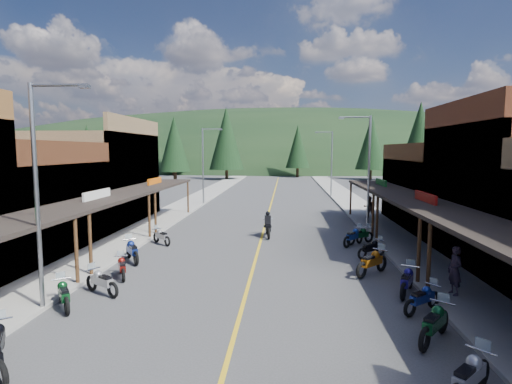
% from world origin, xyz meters
% --- Properties ---
extents(ground, '(220.00, 220.00, 0.00)m').
position_xyz_m(ground, '(0.00, 0.00, 0.00)').
color(ground, '#38383A').
rests_on(ground, ground).
extents(centerline, '(0.15, 90.00, 0.01)m').
position_xyz_m(centerline, '(0.00, 20.00, 0.01)').
color(centerline, gold).
rests_on(centerline, ground).
extents(sidewalk_west, '(3.40, 94.00, 0.15)m').
position_xyz_m(sidewalk_west, '(-8.70, 20.00, 0.07)').
color(sidewalk_west, gray).
rests_on(sidewalk_west, ground).
extents(sidewalk_east, '(3.40, 94.00, 0.15)m').
position_xyz_m(sidewalk_east, '(8.70, 20.00, 0.07)').
color(sidewalk_east, gray).
rests_on(sidewalk_east, ground).
extents(shop_west_2, '(10.90, 9.00, 6.20)m').
position_xyz_m(shop_west_2, '(-13.75, 1.70, 2.53)').
color(shop_west_2, '#3F2111').
rests_on(shop_west_2, ground).
extents(shop_west_3, '(10.90, 10.20, 8.20)m').
position_xyz_m(shop_west_3, '(-13.78, 11.30, 3.52)').
color(shop_west_3, brown).
rests_on(shop_west_3, ground).
extents(shop_east_3, '(10.90, 10.20, 6.20)m').
position_xyz_m(shop_east_3, '(13.75, 11.30, 2.53)').
color(shop_east_3, '#4C2D16').
rests_on(shop_east_3, ground).
extents(streetlight_0, '(2.16, 0.18, 8.00)m').
position_xyz_m(streetlight_0, '(-6.95, -6.00, 4.46)').
color(streetlight_0, gray).
rests_on(streetlight_0, ground).
extents(streetlight_1, '(2.16, 0.18, 8.00)m').
position_xyz_m(streetlight_1, '(-6.95, 22.00, 4.46)').
color(streetlight_1, gray).
rests_on(streetlight_1, ground).
extents(streetlight_2, '(2.16, 0.18, 8.00)m').
position_xyz_m(streetlight_2, '(6.95, 8.00, 4.46)').
color(streetlight_2, gray).
rests_on(streetlight_2, ground).
extents(streetlight_3, '(2.16, 0.18, 8.00)m').
position_xyz_m(streetlight_3, '(6.95, 30.00, 4.46)').
color(streetlight_3, gray).
rests_on(streetlight_3, ground).
extents(ridge_hill, '(310.00, 140.00, 60.00)m').
position_xyz_m(ridge_hill, '(0.00, 135.00, 0.00)').
color(ridge_hill, black).
rests_on(ridge_hill, ground).
extents(pine_0, '(5.04, 5.04, 11.00)m').
position_xyz_m(pine_0, '(-40.00, 62.00, 6.48)').
color(pine_0, black).
rests_on(pine_0, ground).
extents(pine_1, '(5.88, 5.88, 12.50)m').
position_xyz_m(pine_1, '(-24.00, 70.00, 7.24)').
color(pine_1, black).
rests_on(pine_1, ground).
extents(pine_2, '(6.72, 6.72, 14.00)m').
position_xyz_m(pine_2, '(-10.00, 58.00, 7.99)').
color(pine_2, black).
rests_on(pine_2, ground).
extents(pine_3, '(5.04, 5.04, 11.00)m').
position_xyz_m(pine_3, '(4.00, 66.00, 6.48)').
color(pine_3, black).
rests_on(pine_3, ground).
extents(pine_4, '(5.88, 5.88, 12.50)m').
position_xyz_m(pine_4, '(18.00, 60.00, 7.24)').
color(pine_4, black).
rests_on(pine_4, ground).
extents(pine_5, '(6.72, 6.72, 14.00)m').
position_xyz_m(pine_5, '(34.00, 72.00, 7.99)').
color(pine_5, black).
rests_on(pine_5, ground).
extents(pine_6, '(5.04, 5.04, 11.00)m').
position_xyz_m(pine_6, '(46.00, 64.00, 6.48)').
color(pine_6, black).
rests_on(pine_6, ground).
extents(pine_7, '(5.88, 5.88, 12.50)m').
position_xyz_m(pine_7, '(-32.00, 76.00, 7.24)').
color(pine_7, black).
rests_on(pine_7, ground).
extents(pine_8, '(4.48, 4.48, 10.00)m').
position_xyz_m(pine_8, '(-22.00, 40.00, 5.98)').
color(pine_8, black).
rests_on(pine_8, ground).
extents(pine_9, '(4.93, 4.93, 10.80)m').
position_xyz_m(pine_9, '(24.00, 45.00, 6.38)').
color(pine_9, black).
rests_on(pine_9, ground).
extents(pine_10, '(5.38, 5.38, 11.60)m').
position_xyz_m(pine_10, '(-18.00, 50.00, 6.78)').
color(pine_10, black).
rests_on(pine_10, ground).
extents(pine_11, '(5.82, 5.82, 12.40)m').
position_xyz_m(pine_11, '(20.00, 38.00, 7.19)').
color(pine_11, black).
rests_on(pine_11, ground).
extents(bike_west_5, '(1.77, 2.03, 1.16)m').
position_xyz_m(bike_west_5, '(-6.42, -5.80, 0.58)').
color(bike_west_5, '#0C3C19').
rests_on(bike_west_5, ground).
extents(bike_west_6, '(2.06, 1.62, 1.15)m').
position_xyz_m(bike_west_6, '(-5.71, -4.31, 0.57)').
color(bike_west_6, gray).
rests_on(bike_west_6, ground).
extents(bike_west_7, '(1.41, 1.95, 1.07)m').
position_xyz_m(bike_west_7, '(-5.76, -2.22, 0.54)').
color(bike_west_7, '#63110D').
rests_on(bike_west_7, ground).
extents(bike_west_8, '(1.88, 2.27, 1.28)m').
position_xyz_m(bike_west_8, '(-6.29, 0.34, 0.64)').
color(bike_west_8, navy).
rests_on(bike_west_8, ground).
extents(bike_west_9, '(1.82, 1.77, 1.09)m').
position_xyz_m(bike_west_9, '(-5.97, 4.18, 0.54)').
color(bike_west_9, gray).
rests_on(bike_west_9, ground).
extents(bike_east_3, '(2.02, 2.02, 1.22)m').
position_xyz_m(bike_east_3, '(5.77, -10.24, 0.61)').
color(bike_east_3, '#A5A4AA').
rests_on(bike_east_3, ground).
extents(bike_east_4, '(1.97, 2.23, 1.28)m').
position_xyz_m(bike_east_4, '(6.01, -7.41, 0.64)').
color(bike_east_4, '#0C401E').
rests_on(bike_east_4, ground).
extents(bike_east_5, '(1.94, 1.72, 1.12)m').
position_xyz_m(bike_east_5, '(6.39, -5.19, 0.56)').
color(bike_east_5, navy).
rests_on(bike_east_5, ground).
extents(bike_east_6, '(1.59, 2.24, 1.22)m').
position_xyz_m(bike_east_6, '(6.39, -3.40, 0.61)').
color(bike_east_6, navy).
rests_on(bike_east_6, ground).
extents(bike_east_7, '(2.17, 2.19, 1.32)m').
position_xyz_m(bike_east_7, '(5.53, -0.96, 0.66)').
color(bike_east_7, '#9F520B').
rests_on(bike_east_7, ground).
extents(bike_east_8, '(1.95, 1.65, 1.11)m').
position_xyz_m(bike_east_8, '(6.15, 2.05, 0.55)').
color(bike_east_8, black).
rests_on(bike_east_8, ground).
extents(bike_east_9, '(1.89, 2.14, 1.23)m').
position_xyz_m(bike_east_9, '(5.63, 4.73, 0.62)').
color(bike_east_9, navy).
rests_on(bike_east_9, ground).
extents(bike_east_10, '(2.11, 1.75, 1.19)m').
position_xyz_m(bike_east_10, '(6.11, 5.19, 0.60)').
color(bike_east_10, '#0C3F1C').
rests_on(bike_east_10, ground).
extents(rider_on_bike, '(1.02, 2.39, 1.77)m').
position_xyz_m(rider_on_bike, '(0.39, 6.79, 0.71)').
color(rider_on_bike, black).
rests_on(rider_on_bike, ground).
extents(pedestrian_east_a, '(0.59, 0.78, 1.91)m').
position_xyz_m(pedestrian_east_a, '(8.10, -3.65, 1.10)').
color(pedestrian_east_a, '#281F2F').
rests_on(pedestrian_east_a, sidewalk_east).
extents(pedestrian_east_b, '(0.93, 0.61, 1.78)m').
position_xyz_m(pedestrian_east_b, '(8.45, 14.22, 1.04)').
color(pedestrian_east_b, '#4F3A31').
rests_on(pedestrian_east_b, sidewalk_east).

